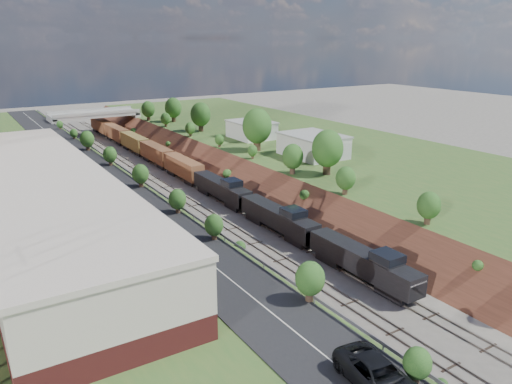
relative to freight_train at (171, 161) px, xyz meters
The scene contains 16 objects.
ground 73.05m from the freight_train, 92.04° to the right, with size 400.00×400.00×0.00m, color #6B665B.
platform_right 33.05m from the freight_train, 23.10° to the right, with size 44.00×180.00×5.00m, color #355F27.
embankment_left 18.94m from the freight_train, 136.37° to the right, with size 7.07×180.00×7.07m, color brown.
embankment_right 15.63m from the freight_train, 57.06° to the right, with size 7.07×180.00×7.07m, color brown.
rail_left_track 14.16m from the freight_train, 111.86° to the right, with size 1.58×180.00×0.18m, color gray.
rail_right_track 13.17m from the freight_train, 90.00° to the right, with size 1.58×180.00×0.18m, color gray.
road 22.42m from the freight_train, 144.39° to the right, with size 8.00×180.00×0.10m, color black.
guardrail 19.47m from the freight_train, 136.77° to the right, with size 0.10×171.00×0.70m.
commercial_building 46.86m from the freight_train, 131.19° to the right, with size 14.30×62.30×7.00m.
overpass 49.17m from the freight_train, 93.04° to the left, with size 24.50×8.30×7.40m.
white_building_near 29.96m from the freight_train, 45.09° to the right, with size 9.00×12.00×4.00m, color silver.
white_building_far 20.90m from the freight_train, ahead, with size 8.00×10.00×3.60m, color silver.
tree_right_large 36.64m from the freight_train, 66.40° to the right, with size 5.25×5.25×7.61m.
tree_left_crest 55.08m from the freight_train, 105.21° to the right, with size 2.45×2.45×3.55m.
freight_train is the anchor object (origin of this frame).
suv 78.55m from the freight_train, 102.83° to the right, with size 3.18×6.89×1.91m, color black.
Camera 1 is at (-35.99, -22.47, 26.94)m, focal length 35.00 mm.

